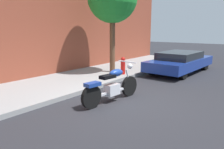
# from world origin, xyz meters

# --- Properties ---
(ground_plane) EXTENTS (60.00, 60.00, 0.00)m
(ground_plane) POSITION_xyz_m (0.00, 0.00, 0.00)
(ground_plane) COLOR #28282D
(sidewalk) EXTENTS (20.54, 3.01, 0.14)m
(sidewalk) POSITION_xyz_m (0.00, 2.97, 0.07)
(sidewalk) COLOR gray
(sidewalk) RESTS_ON ground
(motorcycle) EXTENTS (2.26, 0.70, 1.14)m
(motorcycle) POSITION_xyz_m (-0.24, 0.23, 0.47)
(motorcycle) COLOR black
(motorcycle) RESTS_ON ground
(parked_car_blue) EXTENTS (4.61, 1.96, 1.03)m
(parked_car_blue) POSITION_xyz_m (5.44, 0.28, 0.55)
(parked_car_blue) COLOR black
(parked_car_blue) RESTS_ON ground
(fire_hydrant) EXTENTS (0.20, 0.20, 0.91)m
(fire_hydrant) POSITION_xyz_m (2.78, 1.90, 0.46)
(fire_hydrant) COLOR red
(fire_hydrant) RESTS_ON ground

